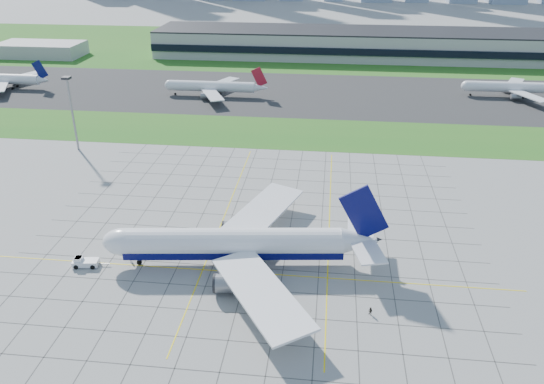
{
  "coord_description": "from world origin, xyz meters",
  "views": [
    {
      "loc": [
        16.78,
        -98.78,
        68.44
      ],
      "look_at": [
        2.64,
        25.05,
        7.0
      ],
      "focal_mm": 35.0,
      "sensor_mm": 36.0,
      "label": 1
    }
  ],
  "objects_px": {
    "light_mast": "(71,104)",
    "crew_near": "(131,258)",
    "distant_jet_1": "(213,86)",
    "crew_far": "(370,311)",
    "airliner": "(236,244)",
    "pushback_tug": "(84,262)",
    "distant_jet_2": "(516,87)",
    "distant_jet_0": "(9,79)"
  },
  "relations": [
    {
      "from": "pushback_tug",
      "to": "distant_jet_2",
      "type": "distance_m",
      "value": 206.47
    },
    {
      "from": "distant_jet_0",
      "to": "distant_jet_1",
      "type": "distance_m",
      "value": 100.59
    },
    {
      "from": "distant_jet_1",
      "to": "airliner",
      "type": "bearing_deg",
      "value": -75.67
    },
    {
      "from": "crew_far",
      "to": "distant_jet_1",
      "type": "height_order",
      "value": "distant_jet_1"
    },
    {
      "from": "airliner",
      "to": "distant_jet_0",
      "type": "height_order",
      "value": "airliner"
    },
    {
      "from": "crew_near",
      "to": "pushback_tug",
      "type": "bearing_deg",
      "value": 121.07
    },
    {
      "from": "light_mast",
      "to": "airliner",
      "type": "height_order",
      "value": "light_mast"
    },
    {
      "from": "pushback_tug",
      "to": "distant_jet_2",
      "type": "xyz_separation_m",
      "value": [
        137.69,
        153.81,
        3.46
      ]
    },
    {
      "from": "distant_jet_0",
      "to": "pushback_tug",
      "type": "bearing_deg",
      "value": -54.56
    },
    {
      "from": "distant_jet_0",
      "to": "light_mast",
      "type": "bearing_deg",
      "value": -47.18
    },
    {
      "from": "distant_jet_1",
      "to": "crew_far",
      "type": "bearing_deg",
      "value": -66.85
    },
    {
      "from": "crew_near",
      "to": "distant_jet_1",
      "type": "distance_m",
      "value": 137.18
    },
    {
      "from": "crew_far",
      "to": "distant_jet_1",
      "type": "relative_size",
      "value": 0.04
    },
    {
      "from": "crew_near",
      "to": "distant_jet_1",
      "type": "bearing_deg",
      "value": 19.22
    },
    {
      "from": "distant_jet_1",
      "to": "distant_jet_2",
      "type": "distance_m",
      "value": 138.73
    },
    {
      "from": "distant_jet_2",
      "to": "distant_jet_0",
      "type": "bearing_deg",
      "value": -177.11
    },
    {
      "from": "distant_jet_0",
      "to": "distant_jet_2",
      "type": "height_order",
      "value": "same"
    },
    {
      "from": "light_mast",
      "to": "crew_far",
      "type": "relative_size",
      "value": 14.46
    },
    {
      "from": "distant_jet_0",
      "to": "distant_jet_1",
      "type": "height_order",
      "value": "same"
    },
    {
      "from": "airliner",
      "to": "crew_far",
      "type": "bearing_deg",
      "value": -32.99
    },
    {
      "from": "light_mast",
      "to": "crew_near",
      "type": "bearing_deg",
      "value": -56.88
    },
    {
      "from": "light_mast",
      "to": "distant_jet_1",
      "type": "height_order",
      "value": "light_mast"
    },
    {
      "from": "distant_jet_2",
      "to": "light_mast",
      "type": "bearing_deg",
      "value": -153.44
    },
    {
      "from": "airliner",
      "to": "distant_jet_2",
      "type": "height_order",
      "value": "airliner"
    },
    {
      "from": "light_mast",
      "to": "distant_jet_1",
      "type": "relative_size",
      "value": 0.56
    },
    {
      "from": "crew_near",
      "to": "distant_jet_1",
      "type": "height_order",
      "value": "distant_jet_1"
    },
    {
      "from": "crew_near",
      "to": "distant_jet_0",
      "type": "bearing_deg",
      "value": 53.53
    },
    {
      "from": "crew_near",
      "to": "distant_jet_2",
      "type": "xyz_separation_m",
      "value": [
        127.86,
        150.97,
        3.52
      ]
    },
    {
      "from": "light_mast",
      "to": "airliner",
      "type": "xyz_separation_m",
      "value": [
        67.19,
        -63.95,
        -10.68
      ]
    },
    {
      "from": "crew_far",
      "to": "distant_jet_0",
      "type": "bearing_deg",
      "value": -177.99
    },
    {
      "from": "airliner",
      "to": "distant_jet_0",
      "type": "bearing_deg",
      "value": 127.92
    },
    {
      "from": "pushback_tug",
      "to": "crew_near",
      "type": "xyz_separation_m",
      "value": [
        9.84,
        2.84,
        -0.06
      ]
    },
    {
      "from": "pushback_tug",
      "to": "distant_jet_1",
      "type": "xyz_separation_m",
      "value": [
        -0.31,
        139.6,
        3.46
      ]
    },
    {
      "from": "pushback_tug",
      "to": "crew_far",
      "type": "xyz_separation_m",
      "value": [
        63.68,
        -10.07,
        -0.14
      ]
    },
    {
      "from": "crew_near",
      "to": "distant_jet_2",
      "type": "bearing_deg",
      "value": -25.28
    },
    {
      "from": "distant_jet_2",
      "to": "pushback_tug",
      "type": "bearing_deg",
      "value": -131.84
    },
    {
      "from": "pushback_tug",
      "to": "crew_far",
      "type": "bearing_deg",
      "value": -15.62
    },
    {
      "from": "pushback_tug",
      "to": "distant_jet_2",
      "type": "bearing_deg",
      "value": 41.53
    },
    {
      "from": "airliner",
      "to": "pushback_tug",
      "type": "distance_m",
      "value": 34.78
    },
    {
      "from": "airliner",
      "to": "distant_jet_2",
      "type": "relative_size",
      "value": 1.31
    },
    {
      "from": "distant_jet_2",
      "to": "crew_near",
      "type": "bearing_deg",
      "value": -130.26
    },
    {
      "from": "distant_jet_1",
      "to": "pushback_tug",
      "type": "bearing_deg",
      "value": -89.87
    }
  ]
}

